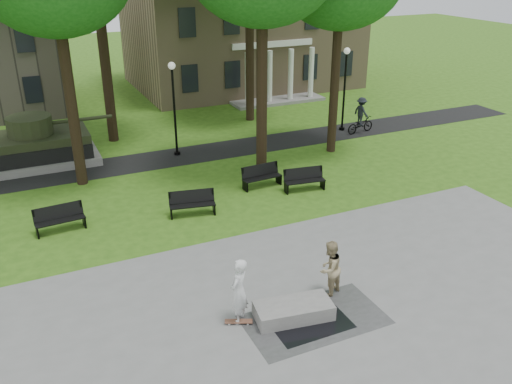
% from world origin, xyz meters
% --- Properties ---
extents(ground, '(120.00, 120.00, 0.00)m').
position_xyz_m(ground, '(0.00, 0.00, 0.00)').
color(ground, '#305915').
rests_on(ground, ground).
extents(plaza, '(22.00, 16.00, 0.02)m').
position_xyz_m(plaza, '(0.00, -5.00, 0.01)').
color(plaza, gray).
rests_on(plaza, ground).
extents(footpath, '(44.00, 2.60, 0.01)m').
position_xyz_m(footpath, '(0.00, 12.00, 0.01)').
color(footpath, black).
rests_on(footpath, ground).
extents(building_right, '(17.00, 12.00, 8.60)m').
position_xyz_m(building_right, '(10.00, 26.00, 4.34)').
color(building_right, '#9E8460').
rests_on(building_right, ground).
extents(lamp_mid, '(0.36, 0.36, 4.73)m').
position_xyz_m(lamp_mid, '(0.50, 12.30, 2.79)').
color(lamp_mid, black).
rests_on(lamp_mid, ground).
extents(lamp_right, '(0.36, 0.36, 4.73)m').
position_xyz_m(lamp_right, '(10.50, 12.30, 2.79)').
color(lamp_right, black).
rests_on(lamp_right, ground).
extents(tank_monument, '(7.45, 3.40, 2.40)m').
position_xyz_m(tank_monument, '(-6.46, 14.00, 0.86)').
color(tank_monument, gray).
rests_on(tank_monument, ground).
extents(puddle, '(2.20, 1.20, 0.00)m').
position_xyz_m(puddle, '(-0.21, -2.69, 0.02)').
color(puddle, black).
rests_on(puddle, plaza).
extents(concrete_block, '(2.33, 1.33, 0.45)m').
position_xyz_m(concrete_block, '(-0.52, -2.14, 0.24)').
color(concrete_block, gray).
rests_on(concrete_block, plaza).
extents(skateboard, '(0.79, 0.50, 0.07)m').
position_xyz_m(skateboard, '(-2.05, -1.73, 0.06)').
color(skateboard, brown).
rests_on(skateboard, plaza).
extents(skateboarder, '(0.85, 0.84, 1.97)m').
position_xyz_m(skateboarder, '(-1.98, -1.61, 1.01)').
color(skateboarder, silver).
rests_on(skateboarder, plaza).
extents(friend_watching, '(1.06, 0.97, 1.78)m').
position_xyz_m(friend_watching, '(1.01, -1.53, 0.91)').
color(friend_watching, tan).
rests_on(friend_watching, plaza).
extents(cyclist, '(1.93, 1.12, 2.07)m').
position_xyz_m(cyclist, '(11.16, 11.44, 0.85)').
color(cyclist, black).
rests_on(cyclist, ground).
extents(park_bench_0, '(1.83, 0.67, 1.00)m').
position_xyz_m(park_bench_0, '(-5.91, 6.18, 0.52)').
color(park_bench_0, black).
rests_on(park_bench_0, ground).
extents(park_bench_1, '(1.85, 0.87, 1.00)m').
position_xyz_m(park_bench_1, '(-1.02, 5.40, 0.52)').
color(park_bench_1, black).
rests_on(park_bench_1, ground).
extents(park_bench_2, '(1.83, 0.64, 1.00)m').
position_xyz_m(park_bench_2, '(2.69, 6.79, 0.52)').
color(park_bench_2, black).
rests_on(park_bench_2, ground).
extents(park_bench_3, '(1.85, 0.77, 1.00)m').
position_xyz_m(park_bench_3, '(4.20, 5.67, 0.52)').
color(park_bench_3, black).
rests_on(park_bench_3, ground).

